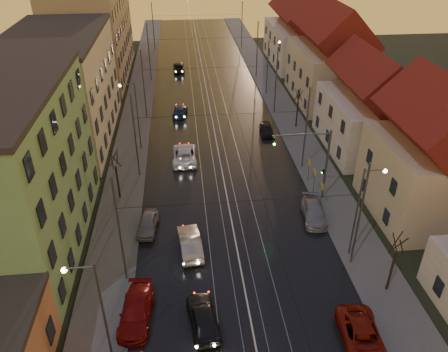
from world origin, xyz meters
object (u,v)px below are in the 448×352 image
object	(u,v)px
traffic_light_mast	(317,157)
driving_car_1	(190,243)
parked_left_3	(148,224)
parked_right_2	(266,129)
driving_car_0	(203,317)
parked_right_0	(363,338)
parked_right_1	(314,212)
street_lamp_3	(270,62)
driving_car_3	(180,111)
street_lamp_0	(96,307)
parked_left_2	(136,311)
driving_car_2	(185,154)
street_lamp_2	(134,110)
street_lamp_1	(362,204)
driving_car_4	(179,67)

from	to	relation	value
traffic_light_mast	driving_car_1	size ratio (longest dim) A/B	1.52
traffic_light_mast	parked_left_3	world-z (taller)	traffic_light_mast
driving_car_1	parked_right_2	distance (m)	23.04
driving_car_0	parked_right_0	xyz separation A→B (m)	(9.79, -2.65, -0.04)
parked_right_2	parked_right_1	bearing A→B (deg)	-83.15
traffic_light_mast	parked_right_2	size ratio (longest dim) A/B	1.95
parked_right_0	street_lamp_3	bearing A→B (deg)	91.48
parked_right_1	driving_car_3	bearing A→B (deg)	122.22
street_lamp_0	parked_left_3	size ratio (longest dim) A/B	2.09
driving_car_1	driving_car_0	bearing A→B (deg)	88.97
street_lamp_3	parked_left_2	xyz separation A→B (m)	(-16.70, -40.78, -4.18)
driving_car_2	parked_left_2	distance (m)	21.91
parked_left_2	parked_left_3	size ratio (longest dim) A/B	1.28
traffic_light_mast	parked_left_2	distance (m)	20.53
driving_car_2	driving_car_3	size ratio (longest dim) A/B	1.30
parked_left_3	parked_right_0	distance (m)	19.24
street_lamp_0	street_lamp_2	xyz separation A→B (m)	(0.00, 28.00, 0.00)
street_lamp_1	street_lamp_3	distance (m)	36.00
parked_left_2	driving_car_0	bearing A→B (deg)	-7.31
driving_car_4	parked_right_0	xyz separation A→B (m)	(10.71, -56.71, -0.05)
street_lamp_2	driving_car_2	size ratio (longest dim) A/B	1.45
parked_left_2	street_lamp_3	bearing A→B (deg)	72.89
street_lamp_3	parked_left_3	bearing A→B (deg)	-117.77
street_lamp_3	driving_car_4	bearing A→B (deg)	137.01
street_lamp_1	parked_right_1	bearing A→B (deg)	109.46
street_lamp_2	traffic_light_mast	xyz separation A→B (m)	(17.10, -12.00, -0.29)
driving_car_1	driving_car_4	world-z (taller)	driving_car_1
driving_car_2	parked_right_1	bearing A→B (deg)	134.50
street_lamp_1	parked_right_1	world-z (taller)	street_lamp_1
street_lamp_2	parked_right_0	size ratio (longest dim) A/B	1.53
parked_left_3	parked_left_2	bearing A→B (deg)	-85.06
traffic_light_mast	street_lamp_1	bearing A→B (deg)	-82.09
parked_left_3	street_lamp_3	bearing A→B (deg)	68.97
parked_left_2	driving_car_3	bearing A→B (deg)	89.40
parked_left_2	parked_right_0	xyz separation A→B (m)	(14.23, -3.63, 0.02)
parked_right_0	parked_right_1	size ratio (longest dim) A/B	1.13
driving_car_1	street_lamp_3	bearing A→B (deg)	-116.29
parked_left_3	parked_right_2	world-z (taller)	parked_left_3
driving_car_4	parked_right_1	size ratio (longest dim) A/B	0.98
parked_left_3	parked_right_0	size ratio (longest dim) A/B	0.73
street_lamp_1	driving_car_1	world-z (taller)	street_lamp_1
street_lamp_0	street_lamp_1	xyz separation A→B (m)	(18.21, 8.00, 0.00)
parked_right_1	parked_right_2	xyz separation A→B (m)	(-1.01, 17.49, -0.04)
driving_car_1	parked_left_2	xyz separation A→B (m)	(-3.82, -6.61, -0.07)
street_lamp_0	street_lamp_1	distance (m)	19.89
driving_car_0	parked_left_3	size ratio (longest dim) A/B	1.17
street_lamp_1	parked_left_3	world-z (taller)	street_lamp_1
driving_car_3	parked_left_2	xyz separation A→B (m)	(-3.44, -34.08, 0.09)
street_lamp_1	driving_car_4	size ratio (longest dim) A/B	1.75
driving_car_4	parked_left_3	xyz separation A→B (m)	(-3.21, -43.44, -0.13)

